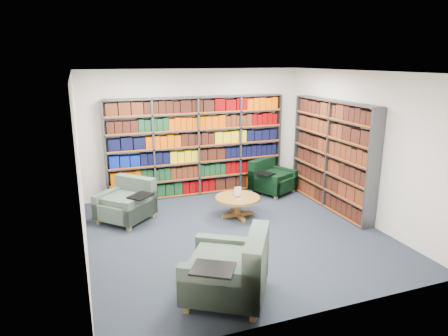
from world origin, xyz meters
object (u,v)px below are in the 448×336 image
object	(u,v)px
coffee_table	(238,201)
chair_teal_front	(233,273)
chair_teal_left	(128,203)
chair_green_right	(270,179)

from	to	relation	value
coffee_table	chair_teal_front	bearing A→B (deg)	-113.05
chair_teal_left	chair_teal_front	bearing A→B (deg)	-73.64
chair_green_right	chair_teal_front	size ratio (longest dim) A/B	0.81
chair_teal_left	chair_green_right	world-z (taller)	chair_teal_left
chair_teal_left	chair_green_right	size ratio (longest dim) A/B	1.10
chair_green_right	coffee_table	world-z (taller)	chair_green_right
chair_teal_front	chair_green_right	bearing A→B (deg)	57.55
chair_teal_left	coffee_table	size ratio (longest dim) A/B	1.41
chair_teal_left	coffee_table	xyz separation A→B (m)	(2.02, -0.61, 0.01)
chair_teal_left	chair_teal_front	size ratio (longest dim) A/B	0.89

